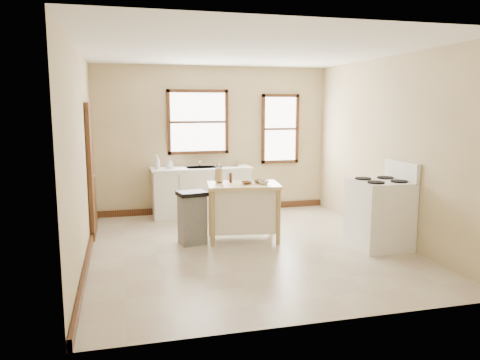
% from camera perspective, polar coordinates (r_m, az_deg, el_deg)
% --- Properties ---
extents(floor, '(5.00, 5.00, 0.00)m').
position_cam_1_polar(floor, '(6.92, 0.90, -8.21)').
color(floor, '#B7AD91').
rests_on(floor, ground).
extents(ceiling, '(5.00, 5.00, 0.00)m').
position_cam_1_polar(ceiling, '(6.65, 0.97, 15.49)').
color(ceiling, white).
rests_on(ceiling, ground).
extents(wall_back, '(4.50, 0.04, 2.80)m').
position_cam_1_polar(wall_back, '(9.07, -3.25, 4.88)').
color(wall_back, beige).
rests_on(wall_back, ground).
extents(wall_left, '(0.04, 5.00, 2.80)m').
position_cam_1_polar(wall_left, '(6.43, -18.82, 2.74)').
color(wall_left, beige).
rests_on(wall_left, ground).
extents(wall_right, '(0.04, 5.00, 2.80)m').
position_cam_1_polar(wall_right, '(7.55, 17.67, 3.66)').
color(wall_right, beige).
rests_on(wall_right, ground).
extents(window_main, '(1.17, 0.06, 1.22)m').
position_cam_1_polar(window_main, '(8.98, -5.14, 7.05)').
color(window_main, black).
rests_on(window_main, wall_back).
extents(window_side, '(0.77, 0.06, 1.37)m').
position_cam_1_polar(window_side, '(9.39, 4.91, 6.22)').
color(window_side, black).
rests_on(window_side, wall_back).
extents(door_left, '(0.06, 0.90, 2.10)m').
position_cam_1_polar(door_left, '(7.75, -17.69, 1.18)').
color(door_left, black).
rests_on(door_left, ground).
extents(baseboard_back, '(4.50, 0.04, 0.12)m').
position_cam_1_polar(baseboard_back, '(9.23, -3.14, -3.46)').
color(baseboard_back, black).
rests_on(baseboard_back, ground).
extents(baseboard_left, '(0.04, 5.00, 0.12)m').
position_cam_1_polar(baseboard_left, '(6.69, -17.98, -8.72)').
color(baseboard_left, black).
rests_on(baseboard_left, ground).
extents(sink_counter, '(1.86, 0.62, 0.92)m').
position_cam_1_polar(sink_counter, '(8.84, -4.73, -1.39)').
color(sink_counter, white).
rests_on(sink_counter, ground).
extents(faucet, '(0.03, 0.03, 0.22)m').
position_cam_1_polar(faucet, '(8.93, -4.97, 2.41)').
color(faucet, silver).
rests_on(faucet, sink_counter).
extents(soap_bottle_a, '(0.13, 0.13, 0.26)m').
position_cam_1_polar(soap_bottle_a, '(8.60, -10.07, 2.18)').
color(soap_bottle_a, '#B2B2B2').
rests_on(soap_bottle_a, sink_counter).
extents(soap_bottle_b, '(0.12, 0.12, 0.20)m').
position_cam_1_polar(soap_bottle_b, '(8.60, -8.56, 2.03)').
color(soap_bottle_b, '#B2B2B2').
rests_on(soap_bottle_b, sink_counter).
extents(dish_rack, '(0.39, 0.30, 0.10)m').
position_cam_1_polar(dish_rack, '(8.82, -1.63, 1.95)').
color(dish_rack, silver).
rests_on(dish_rack, sink_counter).
extents(kitchen_island, '(1.16, 0.83, 0.88)m').
position_cam_1_polar(kitchen_island, '(7.18, 0.42, -3.93)').
color(kitchen_island, '#FEDF95').
rests_on(kitchen_island, ground).
extents(knife_block, '(0.14, 0.14, 0.20)m').
position_cam_1_polar(knife_block, '(7.20, -2.56, 0.47)').
color(knife_block, '#D8BB71').
rests_on(knife_block, kitchen_island).
extents(pepper_grinder, '(0.06, 0.06, 0.15)m').
position_cam_1_polar(pepper_grinder, '(7.18, -1.16, 0.26)').
color(pepper_grinder, '#3D1B10').
rests_on(pepper_grinder, kitchen_island).
extents(bowl_a, '(0.21, 0.21, 0.04)m').
position_cam_1_polar(bowl_a, '(7.07, 0.84, -0.32)').
color(bowl_a, brown).
rests_on(bowl_a, kitchen_island).
extents(bowl_b, '(0.25, 0.25, 0.04)m').
position_cam_1_polar(bowl_b, '(7.18, 2.38, -0.18)').
color(bowl_b, brown).
rests_on(bowl_b, kitchen_island).
extents(bowl_c, '(0.17, 0.17, 0.05)m').
position_cam_1_polar(bowl_c, '(7.07, 2.89, -0.30)').
color(bowl_c, silver).
rests_on(bowl_c, kitchen_island).
extents(trash_bin, '(0.47, 0.41, 0.80)m').
position_cam_1_polar(trash_bin, '(7.04, -5.84, -4.60)').
color(trash_bin, gray).
rests_on(trash_bin, ground).
extents(gas_stove, '(0.79, 0.80, 1.25)m').
position_cam_1_polar(gas_stove, '(7.10, 16.65, -2.91)').
color(gas_stove, white).
rests_on(gas_stove, ground).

